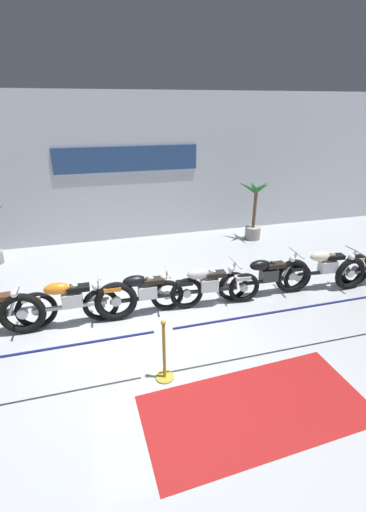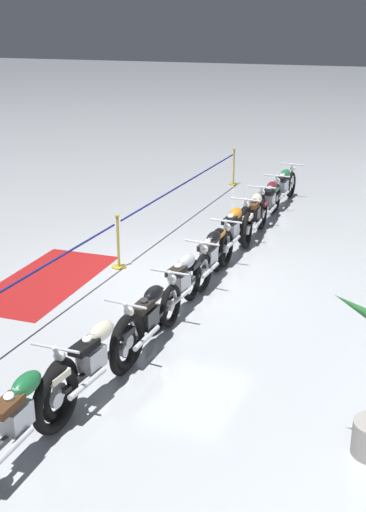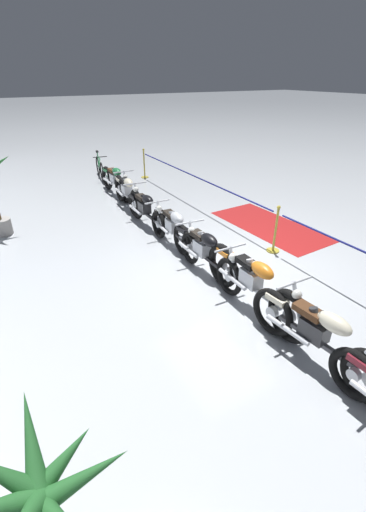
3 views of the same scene
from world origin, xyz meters
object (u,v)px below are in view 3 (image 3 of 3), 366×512
(motorcycle_orange_3, at_px, (253,284))
(motorcycle_black_4, at_px, (204,251))
(motorcycle_cream_2, at_px, (317,335))
(stanchion_far_left, at_px, (342,249))
(floor_banner, at_px, (270,226))
(bicycle, at_px, (100,168))
(stanchion_mid_left, at_px, (275,236))
(motorcycle_cream_7, at_px, (127,193))
(stanchion_mid_right, at_px, (144,168))
(motorcycle_silver_5, at_px, (174,228))
(motorcycle_green_8, at_px, (116,181))
(motorcycle_black_6, at_px, (145,209))

(motorcycle_orange_3, xyz_separation_m, motorcycle_black_4, (1.39, 0.04, -0.02))
(motorcycle_cream_2, relative_size, stanchion_far_left, 0.16)
(motorcycle_cream_2, bearing_deg, motorcycle_orange_3, -2.57)
(motorcycle_orange_3, bearing_deg, floor_banner, -47.32)
(bicycle, distance_m, stanchion_mid_left, 7.77)
(motorcycle_cream_2, relative_size, motorcycle_orange_3, 0.90)
(motorcycle_cream_7, distance_m, bicycle, 3.61)
(stanchion_far_left, bearing_deg, stanchion_mid_right, -0.00)
(motorcycle_orange_3, bearing_deg, stanchion_mid_left, -52.08)
(stanchion_mid_left, height_order, stanchion_mid_right, same)
(motorcycle_silver_5, height_order, bicycle, bicycle)
(motorcycle_green_8, distance_m, floor_banner, 5.01)
(motorcycle_cream_2, relative_size, motorcycle_black_4, 0.94)
(stanchion_mid_left, bearing_deg, motorcycle_black_6, 35.05)
(motorcycle_green_8, bearing_deg, motorcycle_cream_2, 178.64)
(motorcycle_cream_2, distance_m, motorcycle_black_4, 2.74)
(motorcycle_black_6, bearing_deg, motorcycle_cream_2, -179.85)
(motorcycle_cream_2, distance_m, stanchion_mid_left, 3.30)
(motorcycle_cream_2, bearing_deg, stanchion_far_left, -58.11)
(motorcycle_cream_2, xyz_separation_m, motorcycle_green_8, (8.12, -0.19, -0.01))
(motorcycle_orange_3, relative_size, motorcycle_cream_7, 1.06)
(motorcycle_silver_5, height_order, motorcycle_cream_7, motorcycle_cream_7)
(motorcycle_green_8, xyz_separation_m, stanchion_far_left, (-6.97, -1.64, 0.30))
(bicycle, height_order, stanchion_mid_left, stanchion_mid_left)
(motorcycle_black_6, relative_size, stanchion_far_left, 0.16)
(motorcycle_cream_2, bearing_deg, floor_banner, -35.64)
(bicycle, distance_m, stanchion_far_left, 9.35)
(bicycle, xyz_separation_m, floor_banner, (-6.54, -2.37, -0.37))
(motorcycle_black_6, bearing_deg, motorcycle_black_4, -179.24)
(bicycle, bearing_deg, motorcycle_black_4, 177.32)
(motorcycle_green_8, xyz_separation_m, bicycle, (2.25, -0.19, -0.10))
(motorcycle_cream_2, relative_size, motorcycle_black_6, 1.02)
(motorcycle_black_4, bearing_deg, bicycle, -2.68)
(motorcycle_black_6, bearing_deg, stanchion_mid_left, -144.95)
(bicycle, bearing_deg, floor_banner, -160.11)
(motorcycle_cream_2, relative_size, floor_banner, 0.72)
(stanchion_mid_left, bearing_deg, motorcycle_black_4, 89.89)
(motorcycle_black_6, distance_m, stanchion_far_left, 4.63)
(motorcycle_black_4, bearing_deg, motorcycle_cream_7, -0.57)
(motorcycle_orange_3, xyz_separation_m, stanchion_mid_left, (1.38, -1.78, -0.13))
(motorcycle_cream_7, bearing_deg, stanchion_mid_left, -156.26)
(motorcycle_black_6, bearing_deg, motorcycle_cream_7, -3.08)
(motorcycle_black_6, height_order, stanchion_mid_right, stanchion_mid_right)
(motorcycle_black_4, relative_size, stanchion_far_left, 0.17)
(motorcycle_orange_3, height_order, motorcycle_cream_7, motorcycle_orange_3)
(motorcycle_cream_2, height_order, motorcycle_cream_7, motorcycle_cream_7)
(floor_banner, bearing_deg, bicycle, 17.11)
(stanchion_far_left, bearing_deg, motorcycle_black_6, 23.62)
(bicycle, bearing_deg, motorcycle_cream_7, 174.95)
(motorcycle_cream_2, distance_m, motorcycle_cream_7, 6.78)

